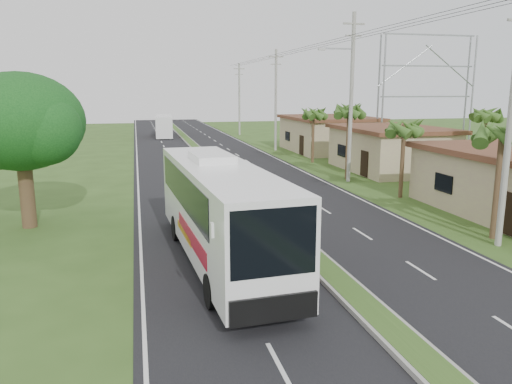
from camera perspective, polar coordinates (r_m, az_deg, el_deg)
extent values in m
plane|color=#324F1D|center=(18.43, 8.81, -9.78)|extent=(180.00, 180.00, 0.00)
cube|color=black|center=(37.05, -2.91, 1.22)|extent=(14.00, 160.00, 0.02)
cube|color=gray|center=(37.03, -2.92, 1.35)|extent=(1.20, 160.00, 0.17)
cube|color=#324F1D|center=(37.02, -2.92, 1.49)|extent=(0.95, 160.00, 0.02)
cube|color=silver|center=(36.45, -13.32, 0.74)|extent=(0.12, 160.00, 0.01)
cube|color=silver|center=(38.82, 6.86, 1.62)|extent=(0.12, 160.00, 0.01)
cube|color=tan|center=(43.39, 15.09, 4.59)|extent=(7.00, 10.00, 3.35)
cube|color=#51301C|center=(43.22, 15.22, 7.00)|extent=(7.60, 10.60, 0.32)
cube|color=tan|center=(56.01, 8.26, 6.44)|extent=(8.00, 11.00, 3.50)
cube|color=#51301C|center=(55.88, 8.32, 8.39)|extent=(8.60, 11.60, 0.32)
cylinder|color=#473321|center=(24.84, 25.86, 0.76)|extent=(0.26, 0.26, 5.00)
cylinder|color=#473321|center=(32.43, 16.37, 3.38)|extent=(0.26, 0.26, 4.60)
cylinder|color=#473321|center=(38.31, 10.43, 5.46)|extent=(0.26, 0.26, 5.40)
cylinder|color=#473321|center=(46.84, 6.53, 6.29)|extent=(0.26, 0.26, 4.80)
cylinder|color=#473321|center=(39.38, 24.54, 4.62)|extent=(0.26, 0.26, 5.20)
cylinder|color=#473321|center=(26.79, -24.76, 0.48)|extent=(0.70, 0.70, 4.00)
ellipsoid|color=#103C14|center=(26.42, -25.35, 7.30)|extent=(6.00, 6.00, 4.68)
sphere|color=#103C14|center=(25.24, -23.06, 6.65)|extent=(3.40, 3.40, 3.40)
cylinder|color=gray|center=(23.43, 27.09, 7.47)|extent=(0.28, 0.28, 11.00)
cylinder|color=gray|center=(37.08, 10.82, 10.36)|extent=(0.28, 0.28, 12.00)
cube|color=gray|center=(37.35, 11.14, 18.36)|extent=(1.60, 0.12, 0.12)
cube|color=gray|center=(37.26, 11.09, 17.13)|extent=(1.20, 0.10, 0.10)
cube|color=gray|center=(36.71, 9.26, 15.87)|extent=(2.40, 0.10, 0.10)
cylinder|color=gray|center=(55.94, 2.27, 10.39)|extent=(0.28, 0.28, 11.00)
cube|color=gray|center=(56.04, 2.31, 15.20)|extent=(1.60, 0.12, 0.12)
cube|color=gray|center=(55.99, 2.31, 14.38)|extent=(1.20, 0.10, 0.10)
cylinder|color=gray|center=(75.38, -1.92, 10.51)|extent=(0.28, 0.28, 10.50)
cube|color=gray|center=(75.43, -1.94, 13.89)|extent=(1.60, 0.12, 0.12)
cube|color=gray|center=(75.40, -1.94, 13.29)|extent=(1.20, 0.10, 0.10)
cylinder|color=gray|center=(51.14, 14.31, 10.49)|extent=(0.18, 0.18, 12.00)
cylinder|color=gray|center=(56.46, 23.48, 9.98)|extent=(0.18, 0.18, 12.00)
cylinder|color=gray|center=(52.03, 13.80, 10.53)|extent=(0.18, 0.18, 12.00)
cylinder|color=gray|center=(57.27, 22.88, 10.03)|extent=(0.18, 0.18, 12.00)
cube|color=gray|center=(54.06, 18.84, 10.28)|extent=(10.00, 0.14, 0.14)
cube|color=gray|center=(54.10, 19.05, 13.45)|extent=(10.00, 0.14, 0.14)
cube|color=gray|center=(54.31, 19.27, 16.61)|extent=(10.00, 0.14, 0.14)
cube|color=white|center=(19.34, -4.20, -1.89)|extent=(3.49, 13.00, 3.38)
cube|color=black|center=(19.80, -4.65, 0.61)|extent=(3.38, 10.44, 1.35)
cube|color=black|center=(13.29, 1.99, -5.76)|extent=(2.41, 0.29, 1.89)
cube|color=#A70D24|center=(18.31, -3.26, -4.85)|extent=(3.08, 5.73, 0.59)
cube|color=orange|center=(19.89, -4.37, -4.34)|extent=(2.93, 3.38, 0.27)
cube|color=white|center=(20.25, -5.10, 3.99)|extent=(1.66, 2.66, 0.30)
cylinder|color=black|center=(15.81, -5.09, -11.21)|extent=(0.41, 1.13, 1.11)
cylinder|color=black|center=(16.43, 3.33, -10.27)|extent=(0.41, 1.13, 1.11)
cylinder|color=black|center=(22.81, -9.06, -4.10)|extent=(0.41, 1.13, 1.11)
cylinder|color=black|center=(23.25, -3.14, -3.67)|extent=(0.41, 1.13, 1.11)
cube|color=white|center=(74.11, -10.49, 7.47)|extent=(2.76, 10.49, 2.89)
cube|color=black|center=(74.51, -10.51, 8.16)|extent=(2.68, 7.79, 0.98)
cube|color=#D74F15|center=(73.25, -10.47, 6.99)|extent=(2.55, 5.08, 0.32)
cylinder|color=black|center=(69.93, -11.24, 6.26)|extent=(0.31, 0.88, 0.87)
cylinder|color=black|center=(69.94, -9.60, 6.32)|extent=(0.31, 0.88, 0.87)
cylinder|color=black|center=(78.03, -11.21, 6.80)|extent=(0.31, 0.88, 0.87)
cylinder|color=black|center=(78.04, -9.74, 6.85)|extent=(0.31, 0.88, 0.87)
imported|color=black|center=(21.63, 0.86, -4.81)|extent=(1.95, 1.00, 1.13)
imported|color=maroon|center=(21.41, 0.87, -2.63)|extent=(0.71, 0.56, 1.72)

